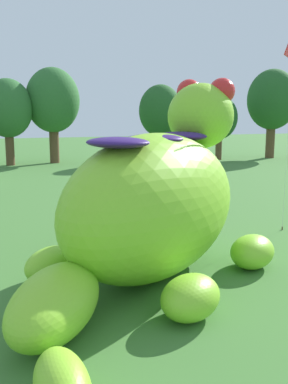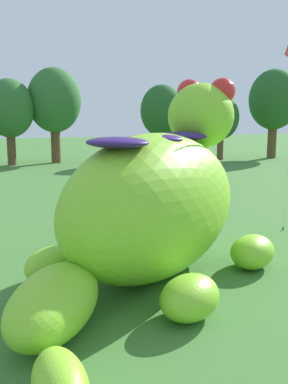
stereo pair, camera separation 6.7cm
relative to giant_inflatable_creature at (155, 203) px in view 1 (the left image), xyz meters
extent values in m
plane|color=#427533|center=(-0.68, 0.14, -2.29)|extent=(160.00, 160.00, 0.00)
ellipsoid|color=#8CD12D|center=(0.00, 0.03, -0.07)|extent=(8.57, 8.09, 4.43)
ellipsoid|color=#8CD12D|center=(2.57, 2.18, 2.62)|extent=(3.48, 3.45, 2.34)
sphere|color=red|center=(2.42, 2.90, 3.50)|extent=(0.94, 0.94, 0.94)
sphere|color=red|center=(3.25, 1.91, 3.50)|extent=(0.94, 0.94, 0.94)
ellipsoid|color=navy|center=(1.36, 1.17, 1.97)|extent=(2.23, 2.27, 0.30)
ellipsoid|color=navy|center=(0.00, 0.03, 1.97)|extent=(2.23, 2.27, 0.30)
ellipsoid|color=navy|center=(-1.51, -1.24, 1.97)|extent=(2.23, 2.27, 0.30)
ellipsoid|color=#8CD12D|center=(0.08, 3.31, -1.74)|extent=(2.32, 2.26, 1.08)
ellipsoid|color=#8CD12D|center=(3.24, -0.47, -1.74)|extent=(2.32, 2.26, 1.08)
ellipsoid|color=#8CD12D|center=(-3.12, 0.37, -1.74)|extent=(2.32, 2.26, 1.08)
ellipsoid|color=#8CD12D|center=(-0.20, -3.10, -1.74)|extent=(2.32, 2.26, 1.08)
ellipsoid|color=#8CD12D|center=(-3.47, -2.89, -1.51)|extent=(3.31, 3.96, 1.55)
cylinder|color=brown|center=(-3.08, 32.10, -0.83)|extent=(0.83, 0.83, 2.91)
ellipsoid|color=#2D662D|center=(-3.08, 32.10, 3.19)|extent=(4.66, 4.66, 5.59)
cylinder|color=brown|center=(1.28, 32.85, -0.62)|extent=(0.96, 0.96, 3.34)
ellipsoid|color=#2D662D|center=(1.28, 32.85, 4.00)|extent=(5.35, 5.35, 6.42)
cylinder|color=brown|center=(11.98, 30.68, -0.89)|extent=(0.80, 0.80, 2.79)
ellipsoid|color=#235623|center=(11.98, 30.68, 2.95)|extent=(4.46, 4.46, 5.35)
cylinder|color=brown|center=(18.59, 30.16, -1.08)|extent=(0.69, 0.69, 2.41)
ellipsoid|color=#235623|center=(18.59, 30.16, 2.25)|extent=(3.86, 3.86, 4.63)
cylinder|color=brown|center=(25.06, 30.05, -0.56)|extent=(0.99, 0.99, 3.46)
ellipsoid|color=#235623|center=(25.06, 30.05, 4.21)|extent=(5.53, 5.53, 6.63)
cylinder|color=#2D334C|center=(6.61, 11.87, -1.85)|extent=(0.26, 0.26, 0.88)
cube|color=gold|center=(6.61, 11.87, -1.11)|extent=(0.38, 0.22, 0.60)
sphere|color=brown|center=(6.61, 11.87, -0.69)|extent=(0.22, 0.22, 0.22)
cylinder|color=#726656|center=(3.00, 4.19, -1.85)|extent=(0.26, 0.26, 0.88)
cube|color=red|center=(3.00, 4.19, -1.11)|extent=(0.38, 0.22, 0.60)
sphere|color=#9E7051|center=(3.00, 4.19, -0.69)|extent=(0.22, 0.22, 0.22)
cylinder|color=black|center=(6.13, 16.97, -1.85)|extent=(0.26, 0.26, 0.88)
cube|color=#2D4CA5|center=(6.13, 16.97, -1.11)|extent=(0.38, 0.22, 0.60)
sphere|color=tan|center=(6.13, 16.97, -0.69)|extent=(0.22, 0.22, 0.22)
cylinder|color=brown|center=(7.11, 3.18, -2.21)|extent=(0.06, 0.06, 0.15)
cylinder|color=silver|center=(7.11, 3.18, 1.79)|extent=(0.01, 0.01, 7.86)
camera|label=1|loc=(-4.59, -12.36, 2.73)|focal=41.04mm
camera|label=2|loc=(-4.53, -12.38, 2.73)|focal=41.04mm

